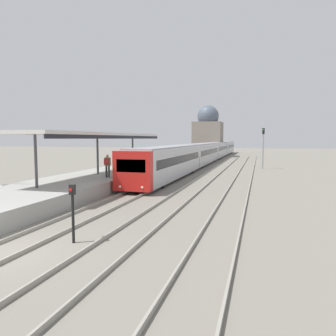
# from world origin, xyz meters

# --- Properties ---
(ground_plane) EXTENTS (240.00, 240.00, 0.00)m
(ground_plane) POSITION_xyz_m (0.00, 0.00, 0.00)
(ground_plane) COLOR slate
(track_platform_line) EXTENTS (1.51, 120.00, 0.15)m
(track_platform_line) POSITION_xyz_m (0.00, 0.00, 0.07)
(track_platform_line) COLOR gray
(track_platform_line) RESTS_ON ground_plane
(track_middle_line) EXTENTS (1.51, 120.00, 0.15)m
(track_middle_line) POSITION_xyz_m (3.26, 0.00, 0.07)
(track_middle_line) COLOR gray
(track_middle_line) RESTS_ON ground_plane
(track_right_line) EXTENTS (1.51, 120.00, 0.15)m
(track_right_line) POSITION_xyz_m (6.52, 0.00, 0.07)
(track_right_line) COLOR gray
(track_right_line) RESTS_ON ground_plane
(platform_canopy) EXTENTS (4.00, 18.32, 3.23)m
(platform_canopy) POSITION_xyz_m (-4.23, 14.72, 3.97)
(platform_canopy) COLOR beige
(platform_canopy) RESTS_ON station_platform
(person_on_platform) EXTENTS (0.40, 0.40, 1.66)m
(person_on_platform) POSITION_xyz_m (-2.59, 12.95, 1.85)
(person_on_platform) COLOR #2D2D33
(person_on_platform) RESTS_ON station_platform
(train_near) EXTENTS (2.57, 69.17, 2.98)m
(train_near) POSITION_xyz_m (0.00, 45.62, 1.66)
(train_near) COLOR red
(train_near) RESTS_ON ground_plane
(signal_post_near) EXTENTS (0.20, 0.22, 2.08)m
(signal_post_near) POSITION_xyz_m (1.65, 1.59, 1.27)
(signal_post_near) COLOR black
(signal_post_near) RESTS_ON ground_plane
(signal_mast_far) EXTENTS (0.28, 0.29, 4.91)m
(signal_mast_far) POSITION_xyz_m (8.28, 32.60, 3.10)
(signal_mast_far) COLOR gray
(signal_mast_far) RESTS_ON ground_plane
(distant_domed_building) EXTENTS (5.66, 5.66, 10.37)m
(distant_domed_building) POSITION_xyz_m (-2.38, 58.53, 4.76)
(distant_domed_building) COLOR slate
(distant_domed_building) RESTS_ON ground_plane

